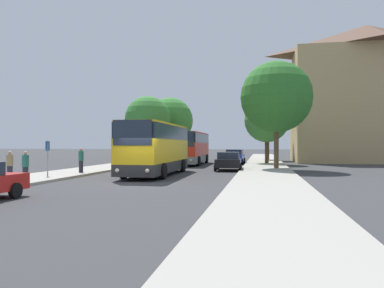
{
  "coord_description": "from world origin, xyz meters",
  "views": [
    {
      "loc": [
        6.63,
        -19.53,
        2.13
      ],
      "look_at": [
        1.35,
        9.03,
        2.17
      ],
      "focal_mm": 35.0,
      "sensor_mm": 36.0,
      "label": 1
    }
  ],
  "objects_px": {
    "bus_stop_sign": "(48,154)",
    "tree_right_mid": "(276,97)",
    "pedestrian_waiting_far": "(25,166)",
    "tree_left_near": "(170,121)",
    "tree_right_far": "(268,120)",
    "tree_left_far": "(148,119)",
    "tree_right_near": "(267,120)",
    "pedestrian_walking_back": "(10,165)",
    "pedestrian_waiting_near": "(81,160)",
    "parked_car_right_far": "(235,156)",
    "parked_car_right_near": "(228,161)",
    "bus_middle": "(191,148)",
    "bus_front": "(156,148)"
  },
  "relations": [
    {
      "from": "bus_middle",
      "to": "tree_left_near",
      "type": "xyz_separation_m",
      "value": [
        -5.28,
        12.01,
        3.69
      ]
    },
    {
      "from": "bus_front",
      "to": "bus_middle",
      "type": "relative_size",
      "value": 0.97
    },
    {
      "from": "bus_middle",
      "to": "pedestrian_waiting_far",
      "type": "bearing_deg",
      "value": -105.01
    },
    {
      "from": "pedestrian_waiting_far",
      "to": "tree_right_mid",
      "type": "height_order",
      "value": "tree_right_mid"
    },
    {
      "from": "parked_car_right_far",
      "to": "tree_left_far",
      "type": "xyz_separation_m",
      "value": [
        -11.35,
        4.54,
        4.57
      ]
    },
    {
      "from": "parked_car_right_near",
      "to": "pedestrian_waiting_far",
      "type": "height_order",
      "value": "pedestrian_waiting_far"
    },
    {
      "from": "pedestrian_walking_back",
      "to": "tree_left_near",
      "type": "xyz_separation_m",
      "value": [
        1.31,
        32.33,
        4.54
      ]
    },
    {
      "from": "pedestrian_walking_back",
      "to": "tree_right_mid",
      "type": "relative_size",
      "value": 0.18
    },
    {
      "from": "parked_car_right_near",
      "to": "tree_right_near",
      "type": "xyz_separation_m",
      "value": [
        3.24,
        10.0,
        3.95
      ]
    },
    {
      "from": "parked_car_right_near",
      "to": "tree_left_far",
      "type": "relative_size",
      "value": 0.51
    },
    {
      "from": "bus_stop_sign",
      "to": "tree_right_mid",
      "type": "distance_m",
      "value": 18.51
    },
    {
      "from": "bus_front",
      "to": "bus_stop_sign",
      "type": "height_order",
      "value": "bus_front"
    },
    {
      "from": "parked_car_right_far",
      "to": "tree_left_far",
      "type": "relative_size",
      "value": 0.5
    },
    {
      "from": "pedestrian_waiting_near",
      "to": "tree_left_near",
      "type": "xyz_separation_m",
      "value": [
        -0.02,
        26.46,
        4.47
      ]
    },
    {
      "from": "parked_car_right_far",
      "to": "pedestrian_waiting_far",
      "type": "distance_m",
      "value": 24.96
    },
    {
      "from": "bus_middle",
      "to": "pedestrian_waiting_far",
      "type": "height_order",
      "value": "bus_middle"
    },
    {
      "from": "tree_left_near",
      "to": "tree_right_far",
      "type": "height_order",
      "value": "tree_left_near"
    },
    {
      "from": "parked_car_right_far",
      "to": "tree_right_near",
      "type": "height_order",
      "value": "tree_right_near"
    },
    {
      "from": "bus_front",
      "to": "tree_right_far",
      "type": "bearing_deg",
      "value": 71.92
    },
    {
      "from": "tree_right_far",
      "to": "parked_car_right_far",
      "type": "bearing_deg",
      "value": -112.13
    },
    {
      "from": "bus_stop_sign",
      "to": "tree_right_mid",
      "type": "xyz_separation_m",
      "value": [
        14.5,
        10.56,
        4.57
      ]
    },
    {
      "from": "tree_right_far",
      "to": "tree_left_far",
      "type": "bearing_deg",
      "value": -162.88
    },
    {
      "from": "parked_car_right_far",
      "to": "tree_right_near",
      "type": "relative_size",
      "value": 0.59
    },
    {
      "from": "tree_right_near",
      "to": "pedestrian_walking_back",
      "type": "bearing_deg",
      "value": -123.6
    },
    {
      "from": "tree_left_far",
      "to": "bus_middle",
      "type": "bearing_deg",
      "value": -43.96
    },
    {
      "from": "tree_left_near",
      "to": "bus_stop_sign",
      "type": "bearing_deg",
      "value": -91.16
    },
    {
      "from": "tree_right_mid",
      "to": "tree_right_far",
      "type": "height_order",
      "value": "tree_right_mid"
    },
    {
      "from": "bus_stop_sign",
      "to": "tree_left_far",
      "type": "distance_m",
      "value": 24.62
    },
    {
      "from": "tree_left_far",
      "to": "parked_car_right_far",
      "type": "bearing_deg",
      "value": -21.81
    },
    {
      "from": "bus_stop_sign",
      "to": "tree_left_near",
      "type": "height_order",
      "value": "tree_left_near"
    },
    {
      "from": "pedestrian_waiting_near",
      "to": "tree_right_mid",
      "type": "height_order",
      "value": "tree_right_mid"
    },
    {
      "from": "pedestrian_waiting_far",
      "to": "tree_left_near",
      "type": "relative_size",
      "value": 0.19
    },
    {
      "from": "bus_front",
      "to": "tree_right_near",
      "type": "distance_m",
      "value": 17.7
    },
    {
      "from": "tree_right_mid",
      "to": "tree_right_near",
      "type": "bearing_deg",
      "value": 94.33
    },
    {
      "from": "pedestrian_waiting_far",
      "to": "pedestrian_walking_back",
      "type": "height_order",
      "value": "same"
    },
    {
      "from": "tree_right_near",
      "to": "tree_right_far",
      "type": "distance_m",
      "value": 9.71
    },
    {
      "from": "pedestrian_waiting_near",
      "to": "tree_right_far",
      "type": "xyz_separation_m",
      "value": [
        13.49,
        25.7,
        4.29
      ]
    },
    {
      "from": "bus_front",
      "to": "tree_left_near",
      "type": "xyz_separation_m",
      "value": [
        -5.46,
        26.08,
        3.61
      ]
    },
    {
      "from": "bus_middle",
      "to": "pedestrian_waiting_near",
      "type": "distance_m",
      "value": 15.4
    },
    {
      "from": "pedestrian_waiting_near",
      "to": "tree_left_near",
      "type": "relative_size",
      "value": 0.2
    },
    {
      "from": "pedestrian_waiting_near",
      "to": "tree_left_far",
      "type": "height_order",
      "value": "tree_left_far"
    },
    {
      "from": "parked_car_right_near",
      "to": "tree_left_far",
      "type": "height_order",
      "value": "tree_left_far"
    },
    {
      "from": "bus_front",
      "to": "pedestrian_waiting_far",
      "type": "bearing_deg",
      "value": -128.49
    },
    {
      "from": "tree_left_near",
      "to": "tree_right_far",
      "type": "xyz_separation_m",
      "value": [
        13.5,
        -0.75,
        -0.18
      ]
    },
    {
      "from": "bus_front",
      "to": "bus_stop_sign",
      "type": "relative_size",
      "value": 4.57
    },
    {
      "from": "tree_left_near",
      "to": "tree_right_near",
      "type": "height_order",
      "value": "tree_left_near"
    },
    {
      "from": "pedestrian_waiting_near",
      "to": "bus_front",
      "type": "bearing_deg",
      "value": -164.45
    },
    {
      "from": "pedestrian_walking_back",
      "to": "tree_left_far",
      "type": "distance_m",
      "value": 27.3
    },
    {
      "from": "pedestrian_waiting_far",
      "to": "tree_left_near",
      "type": "xyz_separation_m",
      "value": [
        -0.08,
        32.94,
        4.54
      ]
    },
    {
      "from": "bus_middle",
      "to": "parked_car_right_near",
      "type": "distance_m",
      "value": 9.71
    }
  ]
}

